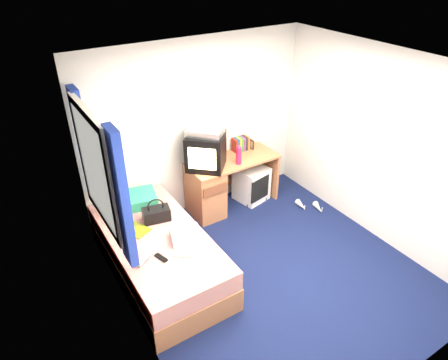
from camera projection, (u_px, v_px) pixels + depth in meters
ground at (270, 271)px, 4.74m from camera, size 3.40×3.40×0.00m
room_shell at (279, 165)px, 3.98m from camera, size 3.40×3.40×3.40m
bed at (159, 254)px, 4.60m from camera, size 1.01×2.00×0.54m
pillow at (132, 200)px, 4.94m from camera, size 0.66×0.49×0.13m
desk at (215, 186)px, 5.61m from camera, size 1.30×0.55×0.75m
storage_cube at (251, 184)px, 5.93m from camera, size 0.49×0.49×0.52m
crt_tv at (206, 151)px, 5.24m from camera, size 0.65×0.65×0.48m
vcr at (205, 131)px, 5.10m from camera, size 0.55×0.55×0.09m
book_row at (241, 144)px, 5.74m from camera, size 0.24×0.13×0.20m
picture_frame at (251, 144)px, 5.81m from camera, size 0.03×0.12×0.14m
pink_water_bottle at (239, 156)px, 5.39m from camera, size 0.10×0.10×0.24m
aerosol_can at (222, 155)px, 5.45m from camera, size 0.06×0.06×0.20m
handbag at (156, 214)px, 4.67m from camera, size 0.34×0.24×0.29m
towel at (186, 235)px, 4.38m from camera, size 0.38×0.34×0.10m
magazine at (136, 230)px, 4.54m from camera, size 0.30×0.34×0.01m
water_bottle at (143, 259)px, 4.09m from camera, size 0.21×0.16×0.07m
colour_swatch_fan at (184, 255)px, 4.17m from camera, size 0.21×0.18×0.01m
remote_control at (161, 258)px, 4.14m from camera, size 0.09×0.17×0.02m
window_assembly at (99, 171)px, 3.94m from camera, size 0.11×1.42×1.40m
white_heels at (310, 207)px, 5.81m from camera, size 0.31×0.41×0.09m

